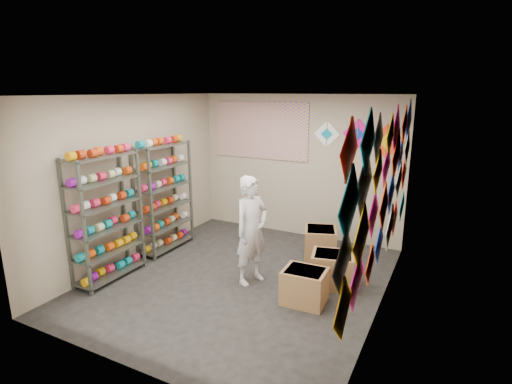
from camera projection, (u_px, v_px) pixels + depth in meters
The scene contains 12 objects.
ground at pixel (241, 279), 6.01m from camera, with size 4.50×4.50×0.00m, color black.
room_walls at pixel (240, 172), 5.61m from camera, with size 4.50×4.50×4.50m.
shelf_rack_front at pixel (106, 218), 5.83m from camera, with size 0.40×1.10×1.90m, color #4C5147.
shelf_rack_back at pixel (164, 197), 6.95m from camera, with size 0.40×1.10×1.90m, color #4C5147.
string_spools at pixel (137, 201), 6.37m from camera, with size 0.12×2.36×0.12m.
kite_wall_display at pixel (385, 187), 4.73m from camera, with size 0.06×4.28×2.05m.
back_wall_kites at pixel (360, 137), 6.95m from camera, with size 1.59×0.02×0.66m.
poster at pixel (260, 131), 7.80m from camera, with size 2.00×0.01×1.10m, color #8654B6.
shopkeeper at pixel (252, 230), 5.76m from camera, with size 0.55×0.68×1.60m, color silver.
carton_a at pixel (305, 286), 5.30m from camera, with size 0.56×0.47×0.47m, color olive.
carton_b at pixel (332, 269), 5.78m from camera, with size 0.60×0.49×0.49m, color olive.
carton_c at pixel (320, 243), 6.78m from camera, with size 0.52×0.57×0.50m, color olive.
Camera 1 is at (2.71, -4.80, 2.76)m, focal length 28.00 mm.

